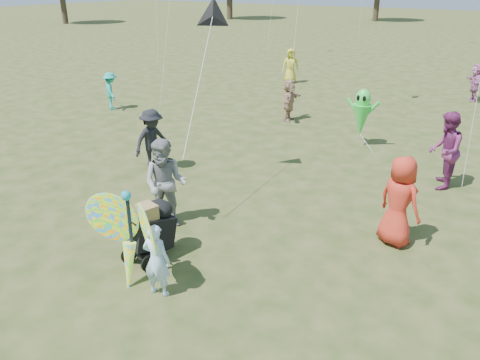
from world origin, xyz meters
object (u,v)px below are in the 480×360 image
object	(u,v)px
crowd_g	(291,66)
jogging_stroller	(152,227)
adult_man	(165,184)
crowd_b	(152,140)
child_girl	(157,260)
crowd_i	(111,91)
butterfly_kite	(129,237)
crowd_j	(475,82)
alien_kite	(361,115)
crowd_e	(445,151)
crowd_d	(289,100)
crowd_a	(399,201)

from	to	relation	value
crowd_g	jogging_stroller	xyz separation A→B (m)	(5.06, -15.10, -0.20)
adult_man	crowd_b	xyz separation A→B (m)	(-2.28, 2.08, -0.10)
child_girl	crowd_i	bearing A→B (deg)	-51.68
butterfly_kite	crowd_j	bearing A→B (deg)	80.77
jogging_stroller	alien_kite	size ratio (longest dim) A/B	0.64
crowd_e	crowd_i	distance (m)	12.26
crowd_e	butterfly_kite	distance (m)	7.69
adult_man	crowd_d	xyz separation A→B (m)	(-1.51, 8.24, -0.19)
crowd_b	crowd_e	world-z (taller)	crowd_e
crowd_d	crowd_i	bearing A→B (deg)	101.89
adult_man	crowd_j	bearing A→B (deg)	51.75
crowd_i	child_girl	bearing A→B (deg)	176.38
adult_man	crowd_g	size ratio (longest dim) A/B	1.13
crowd_a	butterfly_kite	xyz separation A→B (m)	(-3.31, -3.64, -0.03)
crowd_a	crowd_e	xyz separation A→B (m)	(0.16, 3.23, 0.06)
crowd_b	child_girl	bearing A→B (deg)	-123.98
crowd_j	adult_man	bearing A→B (deg)	-33.26
crowd_b	crowd_d	bearing A→B (deg)	5.55
crowd_a	crowd_j	size ratio (longest dim) A/B	1.15
adult_man	crowd_d	distance (m)	8.38
crowd_i	crowd_b	bearing A→B (deg)	-178.00
crowd_a	crowd_e	distance (m)	3.23
crowd_e	alien_kite	bearing A→B (deg)	-132.82
crowd_g	alien_kite	bearing A→B (deg)	-81.93
adult_man	crowd_d	size ratio (longest dim) A/B	1.26
crowd_j	alien_kite	distance (m)	8.33
crowd_e	jogging_stroller	xyz separation A→B (m)	(-3.68, -6.11, -0.32)
crowd_j	jogging_stroller	distance (m)	16.32
adult_man	crowd_i	world-z (taller)	adult_man
crowd_b	adult_man	bearing A→B (deg)	-119.67
crowd_a	jogging_stroller	distance (m)	4.56
child_girl	butterfly_kite	distance (m)	0.64
butterfly_kite	adult_man	bearing A→B (deg)	114.10
child_girl	adult_man	size ratio (longest dim) A/B	0.68
butterfly_kite	crowd_g	bearing A→B (deg)	108.41
child_girl	jogging_stroller	bearing A→B (deg)	-55.90
child_girl	crowd_j	xyz separation A→B (m)	(2.13, 16.84, 0.14)
crowd_a	child_girl	bearing A→B (deg)	76.78
adult_man	child_girl	bearing A→B (deg)	-77.38
crowd_g	jogging_stroller	size ratio (longest dim) A/B	1.46
crowd_i	adult_man	bearing A→B (deg)	179.37
crowd_i	crowd_d	bearing A→B (deg)	-124.06
crowd_i	crowd_j	xyz separation A→B (m)	(11.49, 9.11, 0.06)
child_girl	crowd_i	xyz separation A→B (m)	(-9.36, 7.72, 0.08)
child_girl	crowd_d	xyz separation A→B (m)	(-2.92, 10.07, 0.10)
adult_man	jogging_stroller	world-z (taller)	adult_man
crowd_g	jogging_stroller	world-z (taller)	crowd_g
crowd_g	alien_kite	world-z (taller)	alien_kite
crowd_j	crowd_a	bearing A→B (deg)	-17.48
adult_man	butterfly_kite	world-z (taller)	adult_man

